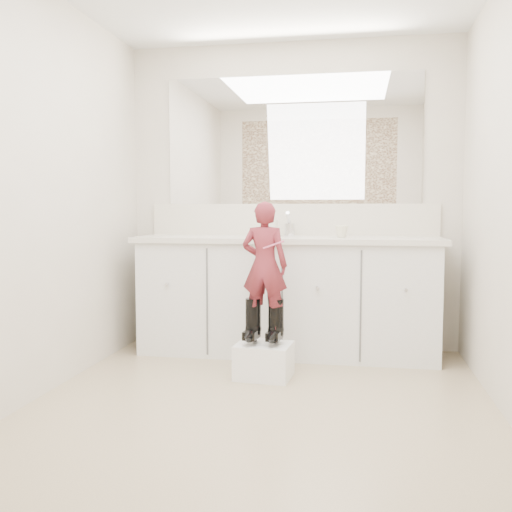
# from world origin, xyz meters

# --- Properties ---
(floor) EXTENTS (3.00, 3.00, 0.00)m
(floor) POSITION_xyz_m (0.00, 0.00, 0.00)
(floor) COLOR #998664
(floor) RESTS_ON ground
(wall_back) EXTENTS (2.60, 0.00, 2.60)m
(wall_back) POSITION_xyz_m (0.00, 1.50, 1.20)
(wall_back) COLOR beige
(wall_back) RESTS_ON floor
(wall_front) EXTENTS (2.60, 0.00, 2.60)m
(wall_front) POSITION_xyz_m (0.00, -1.50, 1.20)
(wall_front) COLOR beige
(wall_front) RESTS_ON floor
(wall_left) EXTENTS (0.00, 3.00, 3.00)m
(wall_left) POSITION_xyz_m (-1.30, 0.00, 1.20)
(wall_left) COLOR beige
(wall_left) RESTS_ON floor
(vanity_cabinet) EXTENTS (2.20, 0.55, 0.85)m
(vanity_cabinet) POSITION_xyz_m (0.00, 1.23, 0.42)
(vanity_cabinet) COLOR silver
(vanity_cabinet) RESTS_ON floor
(countertop) EXTENTS (2.28, 0.58, 0.04)m
(countertop) POSITION_xyz_m (0.00, 1.21, 0.87)
(countertop) COLOR beige
(countertop) RESTS_ON vanity_cabinet
(backsplash) EXTENTS (2.28, 0.03, 0.25)m
(backsplash) POSITION_xyz_m (0.00, 1.49, 1.02)
(backsplash) COLOR beige
(backsplash) RESTS_ON countertop
(mirror) EXTENTS (2.00, 0.02, 1.00)m
(mirror) POSITION_xyz_m (0.00, 1.49, 1.64)
(mirror) COLOR white
(mirror) RESTS_ON wall_back
(dot_panel) EXTENTS (2.00, 0.01, 1.20)m
(dot_panel) POSITION_xyz_m (0.00, -1.49, 1.65)
(dot_panel) COLOR #472819
(dot_panel) RESTS_ON wall_front
(faucet) EXTENTS (0.08, 0.08, 0.10)m
(faucet) POSITION_xyz_m (0.00, 1.38, 0.94)
(faucet) COLOR silver
(faucet) RESTS_ON countertop
(cup) EXTENTS (0.10, 0.10, 0.09)m
(cup) POSITION_xyz_m (0.40, 1.23, 0.93)
(cup) COLOR beige
(cup) RESTS_ON countertop
(soap_bottle) EXTENTS (0.10, 0.10, 0.19)m
(soap_bottle) POSITION_xyz_m (-0.12, 1.19, 0.98)
(soap_bottle) COLOR silver
(soap_bottle) RESTS_ON countertop
(step_stool) EXTENTS (0.38, 0.32, 0.22)m
(step_stool) POSITION_xyz_m (-0.07, 0.57, 0.11)
(step_stool) COLOR white
(step_stool) RESTS_ON floor
(boot_left) EXTENTS (0.12, 0.20, 0.29)m
(boot_left) POSITION_xyz_m (-0.14, 0.59, 0.37)
(boot_left) COLOR black
(boot_left) RESTS_ON step_stool
(boot_right) EXTENTS (0.12, 0.20, 0.29)m
(boot_right) POSITION_xyz_m (0.01, 0.59, 0.37)
(boot_right) COLOR black
(boot_right) RESTS_ON step_stool
(toddler) EXTENTS (0.32, 0.22, 0.82)m
(toddler) POSITION_xyz_m (-0.07, 0.59, 0.74)
(toddler) COLOR #B2363F
(toddler) RESTS_ON step_stool
(toothbrush) EXTENTS (0.14, 0.02, 0.06)m
(toothbrush) POSITION_xyz_m (0.00, 0.51, 0.87)
(toothbrush) COLOR #D05076
(toothbrush) RESTS_ON toddler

